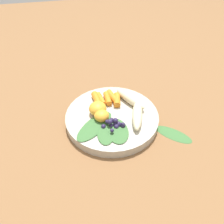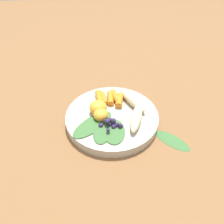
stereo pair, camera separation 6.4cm
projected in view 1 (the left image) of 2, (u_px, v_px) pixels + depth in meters
name	position (u px, v px, depth m)	size (l,w,h in m)	color
ground_plane	(112.00, 121.00, 0.67)	(2.40, 2.40, 0.00)	brown
bowl	(112.00, 118.00, 0.66)	(0.27, 0.27, 0.03)	#B2AD9E
banana_peeled_left	(130.00, 99.00, 0.68)	(0.12, 0.03, 0.03)	beige
banana_peeled_right	(137.00, 115.00, 0.63)	(0.12, 0.03, 0.03)	beige
orange_segment_near	(102.00, 116.00, 0.62)	(0.04, 0.04, 0.03)	#F4A833
orange_segment_far	(98.00, 109.00, 0.64)	(0.05, 0.05, 0.04)	#F4A833
carrot_front	(117.00, 100.00, 0.68)	(0.02, 0.02, 0.05)	orange
carrot_mid_left	(112.00, 96.00, 0.70)	(0.02, 0.02, 0.05)	orange
carrot_mid_right	(108.00, 98.00, 0.69)	(0.02, 0.02, 0.05)	orange
carrot_rear	(101.00, 99.00, 0.69)	(0.02, 0.02, 0.05)	orange
carrot_small	(96.00, 99.00, 0.69)	(0.02, 0.02, 0.05)	orange
blueberry_pile	(114.00, 124.00, 0.61)	(0.06, 0.07, 0.03)	#2D234C
kale_leaf_left	(95.00, 126.00, 0.61)	(0.13, 0.05, 0.01)	#3D7038
kale_leaf_right	(106.00, 131.00, 0.60)	(0.10, 0.05, 0.01)	#3D7038
kale_leaf_rear	(116.00, 131.00, 0.60)	(0.09, 0.06, 0.01)	#3D7038
kale_leaf_stray	(174.00, 134.00, 0.63)	(0.11, 0.04, 0.01)	#3D7038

